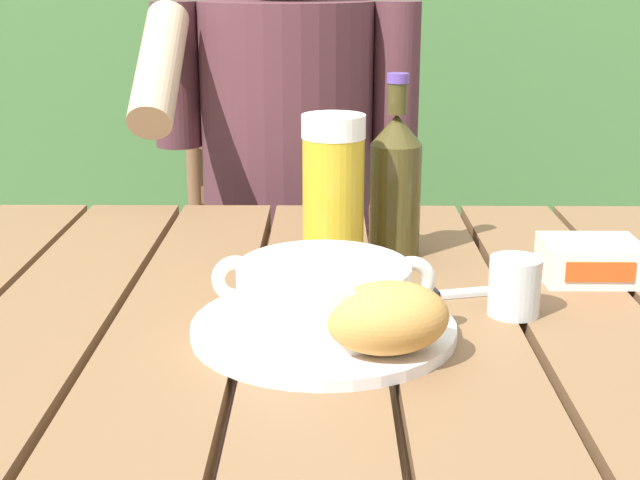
{
  "coord_description": "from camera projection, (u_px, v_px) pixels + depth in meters",
  "views": [
    {
      "loc": [
        0.01,
        -0.92,
        1.09
      ],
      "look_at": [
        0.0,
        0.02,
        0.8
      ],
      "focal_mm": 49.82,
      "sensor_mm": 36.0,
      "label": 1
    }
  ],
  "objects": [
    {
      "name": "serving_plate",
      "position": [
        323.0,
        328.0,
        0.91
      ],
      "size": [
        0.27,
        0.27,
        0.01
      ],
      "color": "white",
      "rests_on": "dining_table"
    },
    {
      "name": "butter_tub",
      "position": [
        590.0,
        260.0,
        1.06
      ],
      "size": [
        0.11,
        0.09,
        0.05
      ],
      "color": "white",
      "rests_on": "dining_table"
    },
    {
      "name": "person_eating",
      "position": [
        285.0,
        173.0,
        1.64
      ],
      "size": [
        0.48,
        0.47,
        1.25
      ],
      "color": "#552E36",
      "rests_on": "ground_plane"
    },
    {
      "name": "water_glass_small",
      "position": [
        515.0,
        286.0,
        0.95
      ],
      "size": [
        0.06,
        0.06,
        0.06
      ],
      "color": "silver",
      "rests_on": "dining_table"
    },
    {
      "name": "beer_bottle",
      "position": [
        395.0,
        182.0,
        1.14
      ],
      "size": [
        0.07,
        0.07,
        0.24
      ],
      "color": "#423B19",
      "rests_on": "dining_table"
    },
    {
      "name": "soup_bowl",
      "position": [
        324.0,
        293.0,
        0.9
      ],
      "size": [
        0.23,
        0.18,
        0.07
      ],
      "color": "white",
      "rests_on": "serving_plate"
    },
    {
      "name": "bread_roll",
      "position": [
        387.0,
        318.0,
        0.83
      ],
      "size": [
        0.13,
        0.11,
        0.07
      ],
      "color": "#C88F45",
      "rests_on": "serving_plate"
    },
    {
      "name": "chair_near_diner",
      "position": [
        292.0,
        275.0,
        1.9
      ],
      "size": [
        0.48,
        0.41,
        0.93
      ],
      "color": "brown",
      "rests_on": "ground_plane"
    },
    {
      "name": "hedge_backdrop",
      "position": [
        235.0,
        23.0,
        2.74
      ],
      "size": [
        3.05,
        0.88,
        1.95
      ],
      "color": "#4A7B40",
      "rests_on": "ground_plane"
    },
    {
      "name": "beer_glass",
      "position": [
        333.0,
        192.0,
        1.09
      ],
      "size": [
        0.08,
        0.08,
        0.19
      ],
      "color": "gold",
      "rests_on": "dining_table"
    },
    {
      "name": "dining_table",
      "position": [
        316.0,
        380.0,
        1.01
      ],
      "size": [
        1.31,
        0.89,
        0.73
      ],
      "color": "brown",
      "rests_on": "ground_plane"
    },
    {
      "name": "table_knife",
      "position": [
        435.0,
        294.0,
        1.01
      ],
      "size": [
        0.17,
        0.06,
        0.01
      ],
      "color": "silver",
      "rests_on": "dining_table"
    }
  ]
}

